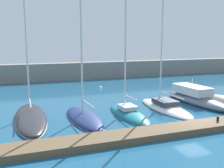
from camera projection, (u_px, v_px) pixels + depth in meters
The scene contains 10 objects.
ground_plane at pixel (193, 123), 22.55m from camera, with size 120.00×120.00×0.00m, color #1E567A.
dock_pier at pixel (205, 126), 21.11m from camera, with size 39.51×2.15×0.49m, color brown.
breakwater_seawall at pixel (97, 70), 49.24m from camera, with size 108.00×2.19×3.09m, color gray.
sailboat_charcoal_second at pixel (31, 116), 23.38m from camera, with size 2.81×10.27×22.12m.
sailboat_navy_third at pixel (84, 117), 23.50m from camera, with size 2.98×8.08×13.36m.
sailboat_teal_fourth at pixel (129, 113), 24.73m from camera, with size 2.65×7.67×14.38m.
sailboat_white_fifth at pixel (165, 107), 27.09m from camera, with size 2.94×8.84×18.58m.
motorboat_slate_sixth at pixel (196, 98), 29.72m from camera, with size 3.36×10.15×2.96m.
mooring_buoy_white at pixel (100, 88), 39.17m from camera, with size 0.59×0.59×0.59m, color white.
dock_bollard at pixel (218, 119), 21.45m from camera, with size 0.20×0.20×0.44m, color black.
Camera 1 is at (-14.12, -17.90, 7.18)m, focal length 41.24 mm.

